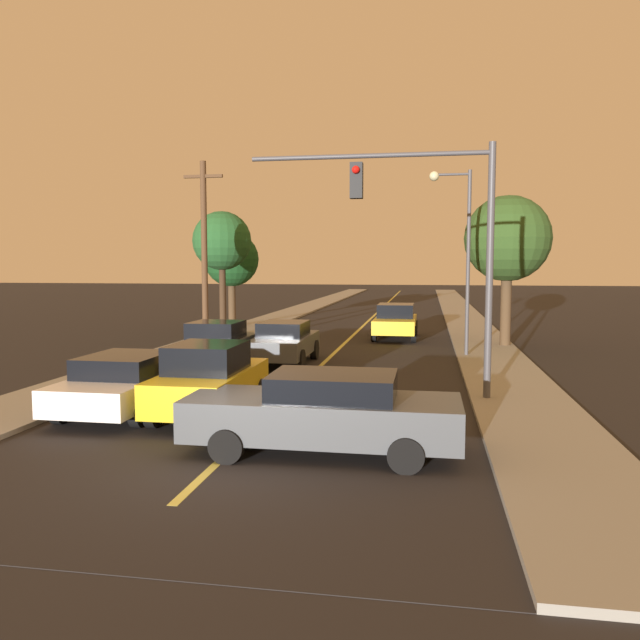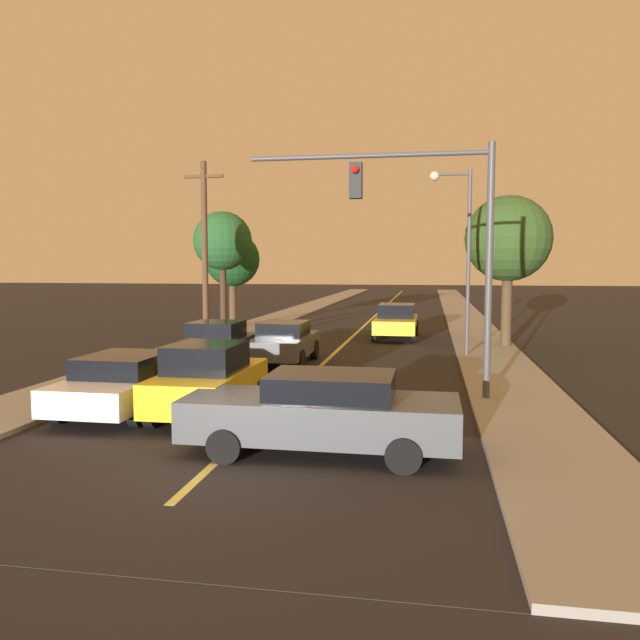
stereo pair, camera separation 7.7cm
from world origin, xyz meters
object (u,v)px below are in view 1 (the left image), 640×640
tree_left_near (231,260)px  car_outer_lane_front (129,381)px  traffic_signal_mast (430,223)px  car_outer_lane_second (218,344)px  car_crossing_right (324,412)px  car_far_oncoming (396,321)px  utility_pole_left (204,251)px  tree_right_near (508,239)px  car_near_lane_second (285,342)px  tree_left_far (222,242)px  car_near_lane_front (209,380)px  streetlamp_right (459,237)px

tree_left_near → car_outer_lane_front: bearing=-79.5°
traffic_signal_mast → car_outer_lane_second: bearing=150.7°
car_crossing_right → tree_left_near: 23.27m
car_outer_lane_front → car_far_oncoming: car_far_oncoming is taller
utility_pole_left → tree_right_near: bearing=13.2°
traffic_signal_mast → utility_pole_left: 11.96m
car_near_lane_second → traffic_signal_mast: size_ratio=0.66×
car_outer_lane_front → car_crossing_right: (5.12, -2.53, 0.06)m
car_far_oncoming → tree_right_near: size_ratio=0.75×
car_crossing_right → utility_pole_left: size_ratio=0.67×
car_far_oncoming → tree_left_far: bearing=14.0°
car_outer_lane_second → traffic_signal_mast: traffic_signal_mast is taller
car_near_lane_second → car_far_oncoming: car_far_oncoming is taller
utility_pole_left → car_near_lane_front: bearing=-69.4°
car_far_oncoming → tree_left_near: size_ratio=0.91×
car_outer_lane_front → tree_left_far: (-2.36, 13.93, 3.81)m
car_far_oncoming → streetlamp_right: 7.33m
car_near_lane_front → car_near_lane_second: car_near_lane_front is taller
traffic_signal_mast → car_crossing_right: bearing=-110.6°
car_crossing_right → tree_right_near: (5.05, 15.79, 3.73)m
car_far_oncoming → tree_left_far: size_ratio=0.81×
car_outer_lane_second → car_near_lane_second: bearing=27.8°
tree_left_far → car_far_oncoming: bearing=14.0°
streetlamp_right → tree_left_far: size_ratio=1.17×
car_near_lane_second → traffic_signal_mast: bearing=-45.5°
car_near_lane_front → car_outer_lane_second: size_ratio=1.04×
car_near_lane_front → streetlamp_right: (5.99, 10.23, 3.64)m
car_near_lane_front → utility_pole_left: utility_pole_left is taller
car_near_lane_front → car_near_lane_second: (-0.00, 7.60, -0.06)m
streetlamp_right → tree_left_far: 11.11m
car_far_oncoming → streetlamp_right: (2.58, -5.81, 3.64)m
traffic_signal_mast → tree_left_near: size_ratio=1.24×
utility_pole_left → tree_right_near: 12.42m
car_near_lane_second → tree_left_near: bearing=116.0°
streetlamp_right → tree_right_near: 3.82m
traffic_signal_mast → tree_right_near: size_ratio=1.02×
car_near_lane_second → traffic_signal_mast: (4.92, -5.01, 3.71)m
car_near_lane_second → utility_pole_left: utility_pole_left is taller
car_near_lane_second → utility_pole_left: bearing=143.2°
car_crossing_right → tree_left_near: (-8.63, 21.40, 2.96)m
tree_left_far → traffic_signal_mast: bearing=-50.9°
car_near_lane_front → tree_right_near: size_ratio=0.64×
car_near_lane_second → car_near_lane_front: bearing=-90.0°
utility_pole_left → car_far_oncoming: bearing=36.5°
car_outer_lane_second → car_crossing_right: car_outer_lane_second is taller
car_outer_lane_second → car_crossing_right: (5.12, -8.89, -0.02)m
car_crossing_right → tree_left_far: size_ratio=0.86×
car_crossing_right → traffic_signal_mast: 6.48m
car_near_lane_second → streetlamp_right: bearing=23.7°
traffic_signal_mast → tree_left_far: (-9.34, 11.50, 0.02)m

